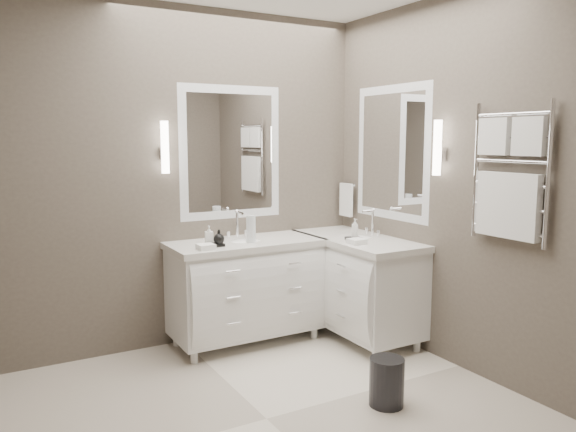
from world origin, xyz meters
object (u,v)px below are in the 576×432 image
vanity_right (357,280)px  waste_bin (387,382)px  towel_ladder (509,182)px  vanity_back (246,285)px

vanity_right → waste_bin: 1.30m
towel_ladder → waste_bin: towel_ladder is taller
vanity_back → towel_ladder: size_ratio=1.38×
vanity_back → waste_bin: 1.51m
vanity_right → towel_ladder: bearing=-80.2°
vanity_back → waste_bin: vanity_back is taller
towel_ladder → waste_bin: size_ratio=2.94×
vanity_right → waste_bin: size_ratio=4.05×
vanity_right → towel_ladder: size_ratio=1.38×
vanity_back → waste_bin: size_ratio=4.05×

